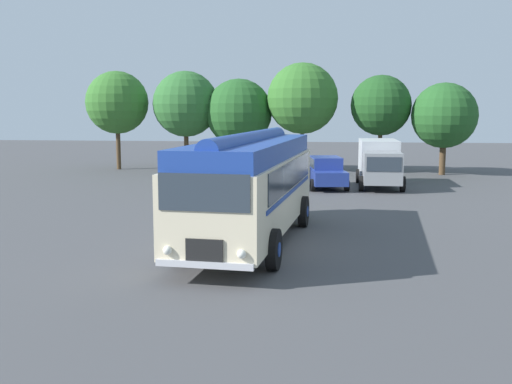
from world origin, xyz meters
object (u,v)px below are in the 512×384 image
at_px(box_van, 379,161).
at_px(car_mid_left, 326,172).
at_px(vintage_bus, 251,183).
at_px(car_near_left, 280,171).

bearing_deg(box_van, car_mid_left, -160.87).
bearing_deg(car_mid_left, vintage_bus, -100.00).
distance_m(vintage_bus, box_van, 15.54).
xyz_separation_m(vintage_bus, car_near_left, (-0.11, 13.90, -1.05)).
xyz_separation_m(vintage_bus, car_mid_left, (2.40, 13.61, -1.05)).
distance_m(vintage_bus, car_near_left, 13.94).
xyz_separation_m(car_near_left, box_van, (5.37, 0.71, 0.52)).
height_order(car_near_left, car_mid_left, same).
xyz_separation_m(car_near_left, car_mid_left, (2.51, -0.28, 0.00)).
distance_m(vintage_bus, car_mid_left, 13.86).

